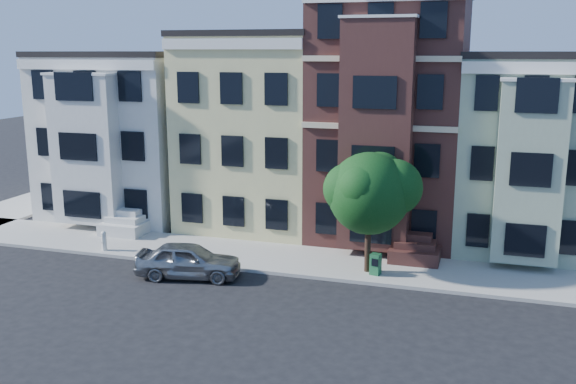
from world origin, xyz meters
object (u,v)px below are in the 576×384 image
(parked_car, at_px, (188,260))
(fire_hydrant, at_px, (104,243))
(street_tree, at_px, (369,199))
(newspaper_box, at_px, (376,264))

(parked_car, bearing_deg, fire_hydrant, 60.29)
(street_tree, distance_m, fire_hydrant, 12.69)
(fire_hydrant, bearing_deg, newspaper_box, 2.10)
(street_tree, xyz_separation_m, parked_car, (-7.12, -2.57, -2.57))
(street_tree, distance_m, newspaper_box, 2.76)
(street_tree, relative_size, fire_hydrant, 8.57)
(street_tree, bearing_deg, parked_car, -160.16)
(newspaper_box, bearing_deg, parked_car, -149.40)
(newspaper_box, xyz_separation_m, fire_hydrant, (-12.76, -0.47, -0.08))
(newspaper_box, relative_size, fire_hydrant, 1.23)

